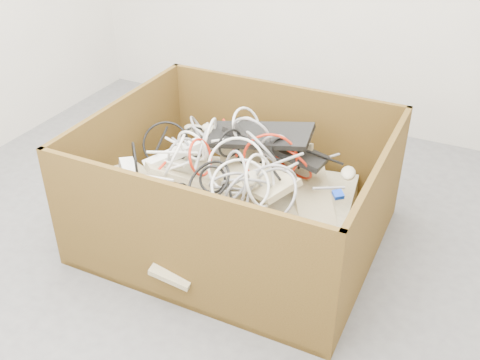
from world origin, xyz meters
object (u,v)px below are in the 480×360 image
at_px(power_strip_right, 133,183).
at_px(power_strip_left, 173,155).
at_px(cardboard_box, 235,210).
at_px(vga_plug, 338,195).

bearing_deg(power_strip_right, power_strip_left, 124.07).
height_order(cardboard_box, power_strip_right, cardboard_box).
distance_m(cardboard_box, power_strip_right, 0.48).
bearing_deg(power_strip_left, power_strip_right, -146.90).
relative_size(power_strip_right, vga_plug, 6.95).
xyz_separation_m(power_strip_right, vga_plug, (0.83, 0.26, 0.03)).
xyz_separation_m(cardboard_box, power_strip_left, (-0.32, 0.00, 0.21)).
distance_m(power_strip_right, vga_plug, 0.87).
bearing_deg(power_strip_left, cardboard_box, -47.10).
bearing_deg(cardboard_box, vga_plug, 0.75).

